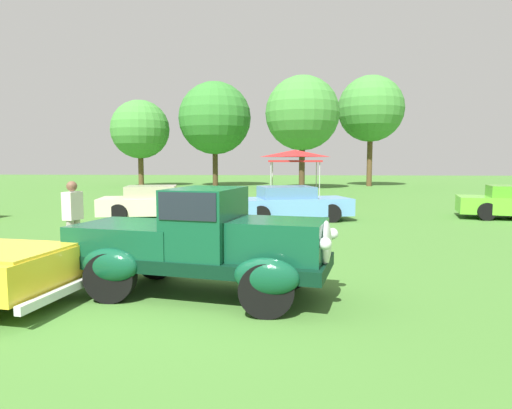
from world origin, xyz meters
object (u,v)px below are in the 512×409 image
feature_pickup_truck (202,241)px  canopy_tent_left_field (295,155)px  show_car_skyblue (290,204)px  show_car_cream (155,203)px  spectator_near_truck (73,217)px

feature_pickup_truck → canopy_tent_left_field: canopy_tent_left_field is taller
feature_pickup_truck → show_car_skyblue: feature_pickup_truck is taller
feature_pickup_truck → show_car_skyblue: 9.15m
show_car_skyblue → canopy_tent_left_field: bearing=87.8°
show_car_cream → canopy_tent_left_field: bearing=59.0°
show_car_cream → spectator_near_truck: 6.66m
feature_pickup_truck → show_car_cream: (-3.43, 9.07, -0.26)m
show_car_cream → show_car_skyblue: bearing=-0.5°
show_car_cream → spectator_near_truck: bearing=-88.5°
canopy_tent_left_field → show_car_skyblue: bearing=-92.2°
show_car_cream → spectator_near_truck: (0.17, -6.65, 0.31)m
canopy_tent_left_field → show_car_cream: bearing=-121.0°
feature_pickup_truck → canopy_tent_left_field: 17.88m
spectator_near_truck → feature_pickup_truck: bearing=-36.6°
show_car_skyblue → canopy_tent_left_field: size_ratio=1.61×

